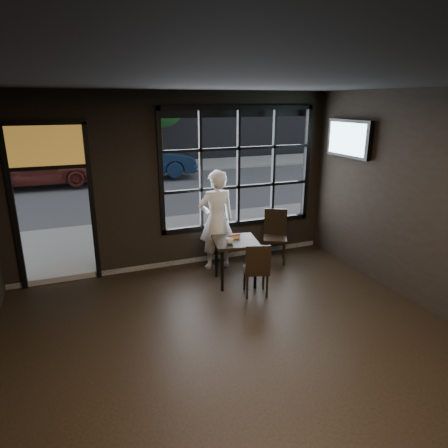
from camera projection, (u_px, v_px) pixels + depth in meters
name	position (u px, v px, depth m)	size (l,w,h in m)	color
floor	(261.00, 377.00, 4.58)	(6.00, 7.00, 0.02)	black
ceiling	(271.00, 79.00, 3.62)	(6.00, 7.00, 0.02)	black
window_frame	(238.00, 168.00, 7.57)	(3.06, 0.12, 2.28)	black
stained_transom	(46.00, 145.00, 6.26)	(1.20, 0.06, 0.70)	orange
street_asphalt	(97.00, 149.00, 25.93)	(60.00, 41.00, 0.04)	#545456
building_across	(86.00, 19.00, 22.82)	(28.00, 12.00, 15.00)	#5B5956
cafe_table	(235.00, 261.00, 6.83)	(0.72, 0.72, 0.78)	black
chair_near	(256.00, 268.00, 6.39)	(0.39, 0.39, 0.90)	black
chair_window	(275.00, 237.00, 7.70)	(0.44, 0.44, 1.01)	black
man	(216.00, 220.00, 7.31)	(0.68, 0.44, 1.86)	white
hotdog	(234.00, 237.00, 6.79)	(0.20, 0.08, 0.06)	tan
cup	(230.00, 241.00, 6.54)	(0.12, 0.12, 0.10)	silver
tv	(349.00, 139.00, 7.14)	(0.13, 1.14, 0.67)	black
navy_car	(142.00, 159.00, 15.81)	(1.47, 4.20, 1.39)	#0E1E36
maroon_car	(35.00, 166.00, 14.09)	(1.64, 4.09, 1.39)	#5B2019
tree_left	(54.00, 114.00, 16.13)	(2.09, 2.09, 3.57)	#332114
tree_right	(159.00, 98.00, 17.57)	(2.58, 2.58, 4.41)	#332114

